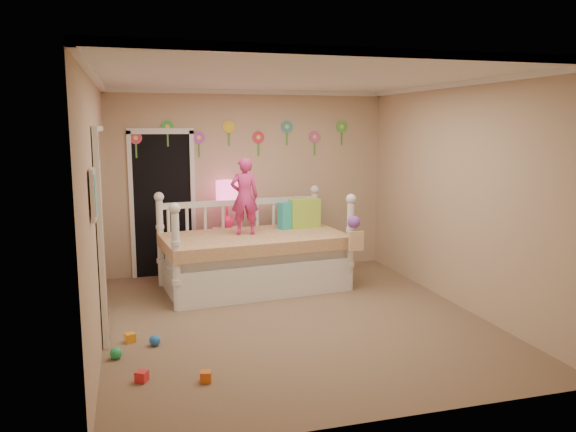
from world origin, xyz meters
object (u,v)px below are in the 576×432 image
object	(u,v)px
daybed	(254,240)
table_lamp	(227,197)
child	(245,196)
nightstand	(228,252)

from	to	relation	value
daybed	table_lamp	world-z (taller)	table_lamp
child	table_lamp	size ratio (longest dim) A/B	1.47
daybed	table_lamp	distance (m)	0.90
nightstand	table_lamp	size ratio (longest dim) A/B	1.00
daybed	child	bearing A→B (deg)	154.11
daybed	table_lamp	bearing A→B (deg)	101.21
child	nightstand	bearing A→B (deg)	-77.70
daybed	child	size ratio (longest dim) A/B	2.38
nightstand	child	bearing A→B (deg)	-85.46
daybed	nightstand	distance (m)	0.81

